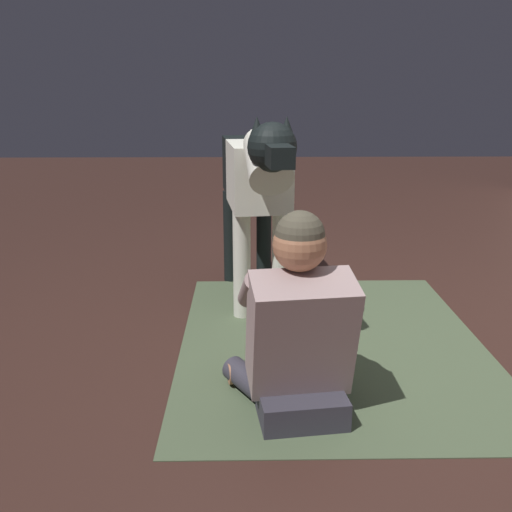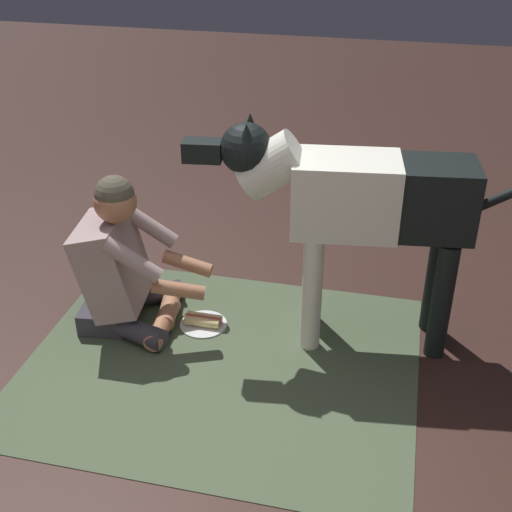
{
  "view_description": "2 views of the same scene",
  "coord_description": "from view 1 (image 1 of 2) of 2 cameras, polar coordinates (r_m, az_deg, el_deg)",
  "views": [
    {
      "loc": [
        2.57,
        -0.6,
        1.3
      ],
      "look_at": [
        -0.14,
        -0.56,
        0.45
      ],
      "focal_mm": 39.41,
      "sensor_mm": 36.0,
      "label": 1
    },
    {
      "loc": [
        -0.81,
        2.31,
        2.1
      ],
      "look_at": [
        -0.16,
        -0.47,
        0.45
      ],
      "focal_mm": 47.53,
      "sensor_mm": 36.0,
      "label": 2
    }
  ],
  "objects": [
    {
      "name": "person_sitting_on_floor",
      "position": [
        2.27,
        4.24,
        -7.59
      ],
      "size": [
        0.71,
        0.57,
        0.83
      ],
      "color": "#34313C",
      "rests_on": "ground"
    },
    {
      "name": "area_rug",
      "position": [
        2.96,
        7.67,
        -8.69
      ],
      "size": [
        1.87,
        1.55,
        0.01
      ],
      "primitive_type": "cube",
      "color": "#46543B",
      "rests_on": "ground"
    },
    {
      "name": "ground_plane",
      "position": [
        2.95,
        11.09,
        -9.13
      ],
      "size": [
        14.92,
        14.92,
        0.0
      ],
      "primitive_type": "plane",
      "color": "#341F19"
    },
    {
      "name": "hot_dog_on_plate",
      "position": [
        2.77,
        2.31,
        -10.04
      ],
      "size": [
        0.25,
        0.25,
        0.06
      ],
      "color": "silver",
      "rests_on": "ground"
    },
    {
      "name": "large_dog",
      "position": [
        3.24,
        0.08,
        7.62
      ],
      "size": [
        1.5,
        0.41,
        1.14
      ],
      "color": "silver",
      "rests_on": "ground"
    }
  ]
}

